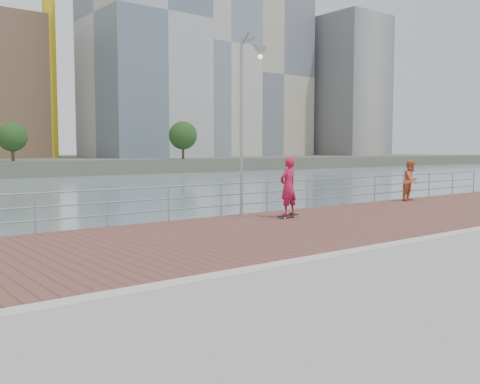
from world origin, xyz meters
TOP-DOWN VIEW (x-y plane):
  - water at (0.00, 0.00)m, footprint 400.00×400.00m
  - brick_lane at (0.00, 3.60)m, footprint 40.00×6.80m
  - curb at (0.00, 0.00)m, footprint 40.00×0.40m
  - guardrail at (0.00, 7.00)m, footprint 39.06×0.06m
  - street_lamp at (3.56, 6.08)m, footprint 0.42×1.23m
  - skateboard at (4.52, 5.23)m, footprint 0.88×0.34m
  - skateboarder at (4.52, 5.23)m, footprint 0.76×0.56m
  - bystander at (12.81, 6.25)m, footprint 0.94×0.78m
  - skyline at (31.45, 104.22)m, footprint 233.00×41.00m

SIDE VIEW (x-z plane):
  - water at x=0.00m, z-range -2.00..-2.00m
  - brick_lane at x=0.00m, z-range 0.00..0.02m
  - curb at x=0.00m, z-range 0.00..0.06m
  - skateboard at x=4.52m, z-range 0.05..0.15m
  - guardrail at x=0.00m, z-range 0.13..1.25m
  - bystander at x=12.81m, z-range 0.02..1.79m
  - skateboarder at x=4.52m, z-range 0.10..2.02m
  - street_lamp at x=3.56m, z-range 1.22..7.02m
  - skyline at x=31.45m, z-range -6.49..52.50m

